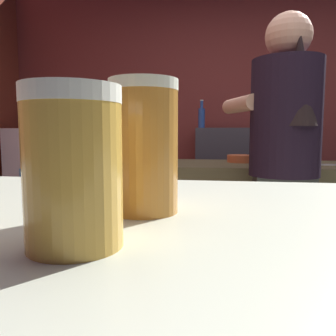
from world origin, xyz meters
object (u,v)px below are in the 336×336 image
at_px(mini_fridge, 50,185).
at_px(chefs_knife, 318,164).
at_px(mixing_bowl, 240,159).
at_px(bartender, 284,161).
at_px(pint_glass_far, 74,168).
at_px(pint_glass_near, 144,147).
at_px(bottle_vinegar, 202,117).
at_px(bottle_soy, 263,119).

bearing_deg(mini_fridge, chefs_knife, -24.67).
xyz_separation_m(mini_fridge, mixing_bowl, (1.85, -0.92, 0.37)).
distance_m(mini_fridge, bartender, 2.53).
xyz_separation_m(bartender, chefs_knife, (0.28, 0.40, -0.05)).
relative_size(mini_fridge, mixing_bowl, 6.65).
height_order(mini_fridge, pint_glass_far, mini_fridge).
relative_size(pint_glass_near, bottle_vinegar, 0.56).
bearing_deg(chefs_knife, pint_glass_far, -108.79).
bearing_deg(pint_glass_far, mixing_bowl, 82.20).
distance_m(pint_glass_far, bottle_soy, 3.19).
bearing_deg(pint_glass_far, bartender, 72.85).
xyz_separation_m(pint_glass_far, bottle_vinegar, (-0.03, 3.03, 0.18)).
bearing_deg(bottle_soy, bottle_vinegar, -170.15).
xyz_separation_m(mixing_bowl, bottle_soy, (0.29, 1.14, 0.30)).
xyz_separation_m(mixing_bowl, chefs_knife, (0.45, -0.14, -0.02)).
bearing_deg(bartender, bottle_soy, -23.33).
bearing_deg(pint_glass_far, bottle_soy, 79.75).
distance_m(pint_glass_far, bottle_vinegar, 3.03).
bearing_deg(chefs_knife, bartender, -121.94).
distance_m(chefs_knife, pint_glass_near, 1.88).
height_order(mini_fridge, chefs_knife, mini_fridge).
bearing_deg(bottle_soy, mini_fridge, -174.34).
xyz_separation_m(pint_glass_near, bottle_vinegar, (-0.06, 2.90, 0.17)).
bearing_deg(bottle_vinegar, mixing_bowl, -73.51).
bearing_deg(bottle_soy, pint_glass_near, -100.12).
height_order(mixing_bowl, bottle_soy, bottle_soy).
xyz_separation_m(chefs_knife, pint_glass_far, (-0.73, -1.86, 0.16)).
relative_size(mixing_bowl, bottle_vinegar, 0.64).
relative_size(bartender, mixing_bowl, 9.67).
relative_size(bartender, pint_glass_far, 13.19).
height_order(mixing_bowl, pint_glass_near, pint_glass_near).
distance_m(chefs_knife, bottle_soy, 1.32).
bearing_deg(bottle_vinegar, mini_fridge, -175.98).
relative_size(pint_glass_far, bottle_vinegar, 0.47).
height_order(pint_glass_far, bottle_vinegar, bottle_vinegar).
height_order(bartender, pint_glass_far, bartender).
distance_m(bartender, pint_glass_near, 1.40).
xyz_separation_m(mini_fridge, pint_glass_near, (1.61, -2.80, 0.52)).
xyz_separation_m(bartender, pint_glass_far, (-0.45, -1.46, 0.11)).
height_order(mini_fridge, mixing_bowl, mini_fridge).
xyz_separation_m(bartender, bottle_vinegar, (-0.48, 1.57, 0.29)).
height_order(mini_fridge, bartender, bartender).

